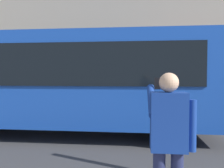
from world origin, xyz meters
TOP-DOWN VIEW (x-y plane):
  - ground_plane at (0.00, 0.00)m, footprint 60.00×60.00m
  - building_facade_far at (-0.02, -6.80)m, footprint 28.00×1.55m
  - red_bus at (1.87, 0.11)m, footprint 9.05×2.54m
  - pedestrian_photographer at (-0.66, 4.36)m, footprint 0.53×0.52m

SIDE VIEW (x-z plane):
  - ground_plane at x=0.00m, z-range 0.00..0.00m
  - pedestrian_photographer at x=-0.66m, z-range 0.29..1.99m
  - red_bus at x=1.87m, z-range 0.14..3.22m
  - building_facade_far at x=-0.02m, z-range -0.01..11.99m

